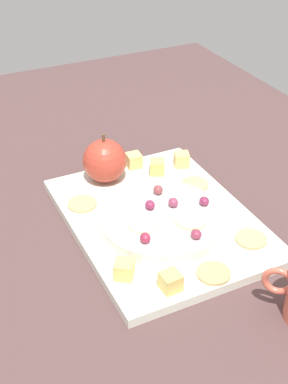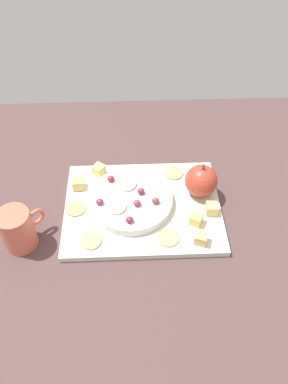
% 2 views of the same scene
% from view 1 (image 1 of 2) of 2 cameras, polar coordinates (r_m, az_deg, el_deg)
% --- Properties ---
extents(table, '(1.44, 0.89, 0.05)m').
position_cam_1_polar(table, '(0.83, 4.19, -4.69)').
color(table, '#513939').
rests_on(table, ground).
extents(platter, '(0.34, 0.26, 0.01)m').
position_cam_1_polar(platter, '(0.81, 1.65, -2.94)').
color(platter, silver).
rests_on(platter, table).
extents(serving_dish, '(0.18, 0.18, 0.02)m').
position_cam_1_polar(serving_dish, '(0.78, 2.02, -3.09)').
color(serving_dish, white).
rests_on(serving_dish, platter).
extents(apple_whole, '(0.07, 0.07, 0.07)m').
position_cam_1_polar(apple_whole, '(0.87, -4.22, 3.36)').
color(apple_whole, '#BC3D2B').
rests_on(apple_whole, platter).
extents(apple_stem, '(0.01, 0.01, 0.01)m').
position_cam_1_polar(apple_stem, '(0.85, -4.33, 5.79)').
color(apple_stem, brown).
rests_on(apple_stem, apple_whole).
extents(cheese_cube_0, '(0.03, 0.03, 0.02)m').
position_cam_1_polar(cheese_cube_0, '(0.70, -2.12, -8.26)').
color(cheese_cube_0, '#E4D56D').
rests_on(cheese_cube_0, platter).
extents(cheese_cube_1, '(0.03, 0.03, 0.02)m').
position_cam_1_polar(cheese_cube_1, '(0.90, 1.42, 2.69)').
color(cheese_cube_1, '#F4CA67').
rests_on(cheese_cube_1, platter).
extents(cheese_cube_2, '(0.03, 0.03, 0.02)m').
position_cam_1_polar(cheese_cube_2, '(0.92, -1.10, 3.39)').
color(cheese_cube_2, '#F0CF76').
rests_on(cheese_cube_2, platter).
extents(cheese_cube_3, '(0.03, 0.03, 0.02)m').
position_cam_1_polar(cheese_cube_3, '(0.92, 4.03, 3.48)').
color(cheese_cube_3, '#F4C973').
rests_on(cheese_cube_3, platter).
extents(cheese_cube_4, '(0.03, 0.03, 0.02)m').
position_cam_1_polar(cheese_cube_4, '(0.68, 2.86, -9.53)').
color(cheese_cube_4, '#E8C967').
rests_on(cheese_cube_4, platter).
extents(cracker_0, '(0.05, 0.05, 0.00)m').
position_cam_1_polar(cracker_0, '(0.77, 11.34, -4.93)').
color(cracker_0, tan).
rests_on(cracker_0, platter).
extents(cracker_1, '(0.05, 0.05, 0.00)m').
position_cam_1_polar(cracker_1, '(0.83, -6.62, -1.28)').
color(cracker_1, tan).
rests_on(cracker_1, platter).
extents(cracker_2, '(0.05, 0.05, 0.00)m').
position_cam_1_polar(cracker_2, '(0.88, 5.41, 0.81)').
color(cracker_2, tan).
rests_on(cracker_2, platter).
extents(cracker_3, '(0.05, 0.05, 0.00)m').
position_cam_1_polar(cracker_3, '(0.71, 7.43, -8.59)').
color(cracker_3, tan).
rests_on(cracker_3, platter).
extents(grape_0, '(0.02, 0.01, 0.01)m').
position_cam_1_polar(grape_0, '(0.72, 0.13, -4.92)').
color(grape_0, '#982842').
rests_on(grape_0, serving_dish).
extents(grape_1, '(0.02, 0.01, 0.01)m').
position_cam_1_polar(grape_1, '(0.81, 1.51, 0.23)').
color(grape_1, brown).
rests_on(grape_1, serving_dish).
extents(grape_2, '(0.02, 0.01, 0.01)m').
position_cam_1_polar(grape_2, '(0.79, 3.14, -1.13)').
color(grape_2, '#903A58').
rests_on(grape_2, serving_dish).
extents(grape_3, '(0.02, 0.01, 0.01)m').
position_cam_1_polar(grape_3, '(0.73, 5.60, -4.50)').
color(grape_3, '#8C314A').
rests_on(grape_3, serving_dish).
extents(grape_4, '(0.02, 0.01, 0.01)m').
position_cam_1_polar(grape_4, '(0.78, 0.65, -1.39)').
color(grape_4, '#862A4C').
rests_on(grape_4, serving_dish).
extents(grape_5, '(0.02, 0.01, 0.01)m').
position_cam_1_polar(grape_5, '(0.79, 6.45, -0.97)').
color(grape_5, '#832A4E').
rests_on(grape_5, serving_dish).
extents(apple_slice_0, '(0.04, 0.04, 0.01)m').
position_cam_1_polar(apple_slice_0, '(0.75, -0.14, -3.42)').
color(apple_slice_0, beige).
rests_on(apple_slice_0, serving_dish).
extents(apple_slice_1, '(0.04, 0.04, 0.01)m').
position_cam_1_polar(apple_slice_1, '(0.76, 5.01, -3.05)').
color(apple_slice_1, beige).
rests_on(apple_slice_1, serving_dish).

